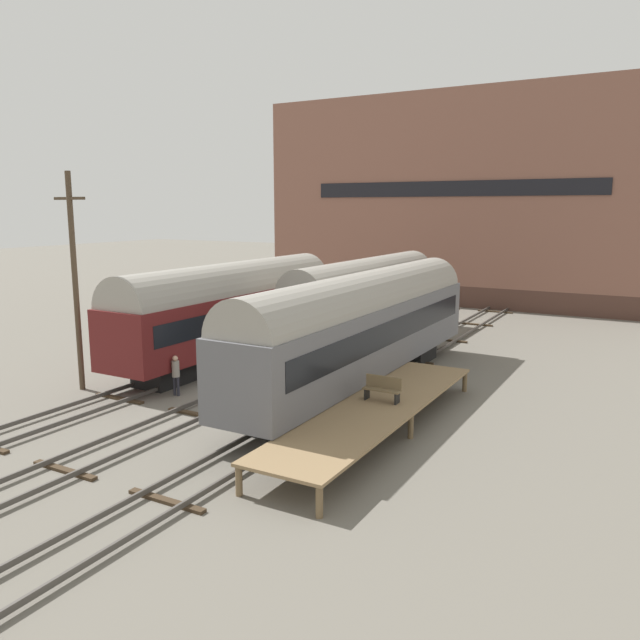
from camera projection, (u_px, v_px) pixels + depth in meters
ground_plane at (242, 395)px, 26.63m from camera, size 200.00×200.00×0.00m
track_left at (169, 379)px, 28.58m from camera, size 2.60×60.00×0.26m
track_middle at (242, 392)px, 26.60m from camera, size 2.60×60.00×0.26m
track_right at (326, 407)px, 24.62m from camera, size 2.60×60.00×0.26m
train_car_maroon at (231, 306)px, 32.19m from camera, size 3.10×15.67×5.15m
train_car_brown at (366, 295)px, 36.70m from camera, size 2.95×15.66×5.00m
train_car_grey at (364, 323)px, 27.04m from camera, size 2.89×18.64×5.19m
station_platform at (377, 408)px, 22.11m from camera, size 2.86×13.22×0.97m
bench at (383, 388)px, 22.59m from camera, size 1.40×0.40×0.91m
person_worker at (176, 372)px, 26.40m from camera, size 0.32×0.32×1.75m
utility_pole at (75, 279)px, 26.68m from camera, size 1.80×0.24×9.41m
warehouse_building at (472, 201)px, 54.72m from camera, size 33.27×12.83×17.07m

